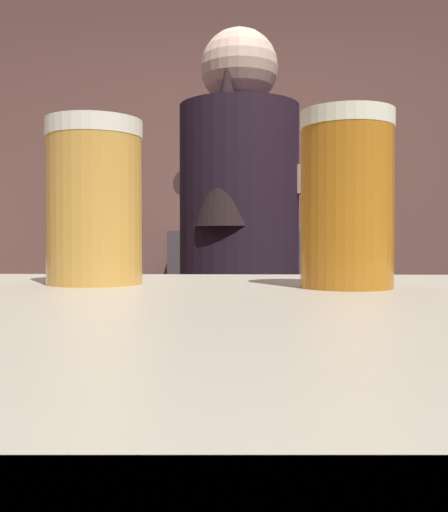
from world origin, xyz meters
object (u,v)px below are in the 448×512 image
Objects in this scene: chefs_knife at (319,301)px; bottle_soy at (317,215)px; bartender at (239,284)px; pint_glass_near at (347,200)px; mixing_bowl at (183,292)px; pint_glass_far at (95,203)px; bottle_vinegar at (254,217)px.

chefs_knife is 1.32m from bottle_soy.
bottle_soy is (0.43, 1.67, 0.27)m from bartender.
pint_glass_near is at bearing -156.56° from bartender.
bartender is 1.21m from pint_glass_near.
pint_glass_near is (0.10, -1.19, 0.15)m from bartender.
mixing_bowl is 1.66m from pint_glass_far.
chefs_knife is at bearing 83.47° from pint_glass_near.
bartender is 12.31× the size of pint_glass_near.
bottle_soy is at bearing 83.42° from pint_glass_near.
mixing_bowl is at bearing -102.74° from bottle_vinegar.
bottle_vinegar reaches higher than chefs_knife.
bartender is 8.13× the size of bottle_vinegar.
pint_glass_near is 0.58× the size of bottle_soy.
bartender reaches higher than chefs_knife.
bottle_vinegar is at bearing 16.34° from bartender.
mixing_bowl is 1.32m from bottle_vinegar.
pint_glass_near reaches higher than chefs_knife.
chefs_knife is 1.13× the size of bottle_vinegar.
pint_glass_far reaches higher than pint_glass_near.
bottle_soy is (0.64, 1.18, 0.34)m from mixing_bowl.
chefs_knife is (0.49, -0.08, -0.02)m from mixing_bowl.
mixing_bowl is (-0.21, 0.48, -0.07)m from bartender.
mixing_bowl is at bearing -118.34° from bottle_soy.
pint_glass_near is at bearing -87.75° from chefs_knife.
chefs_knife is (0.28, 0.41, -0.09)m from bartender.
mixing_bowl is at bearing 100.43° from pint_glass_near.
pint_glass_near is (0.31, -1.68, 0.22)m from mixing_bowl.
pint_glass_far is 0.67× the size of bottle_vinegar.
bartender reaches higher than pint_glass_far.
pint_glass_far is (-0.11, -1.16, 0.15)m from bartender.
bartender is at bearing 94.72° from pint_glass_near.
chefs_knife is at bearing 75.87° from pint_glass_far.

